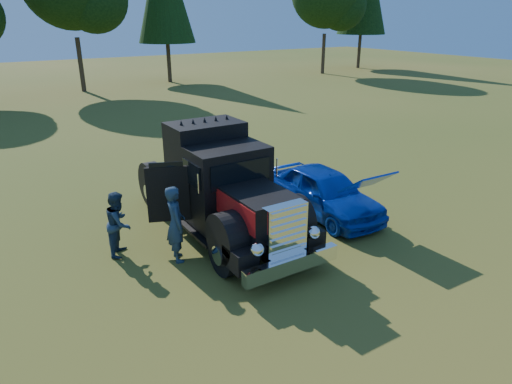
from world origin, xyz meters
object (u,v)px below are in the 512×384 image
Objects in this scene: spectator_near at (176,224)px; spectator_far at (119,223)px; diamond_t_truck at (221,189)px; hotrod_coupe at (325,191)px.

spectator_near is 1.55m from spectator_far.
diamond_t_truck is 2.85m from spectator_far.
diamond_t_truck reaches higher than spectator_near.
spectator_far is at bearing 55.94° from spectator_near.
spectator_far is (-1.11, 1.07, -0.14)m from spectator_near.
diamond_t_truck is 3.64× the size of spectator_near.
hotrod_coupe is 6.15m from spectator_far.
hotrod_coupe is 5.00m from spectator_near.
diamond_t_truck is 1.91m from spectator_near.
diamond_t_truck is at bearing -54.42° from spectator_near.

